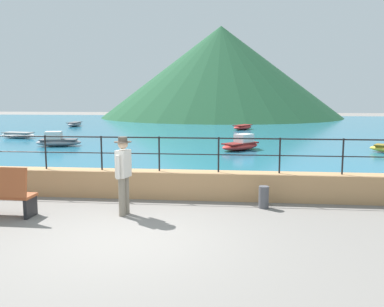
% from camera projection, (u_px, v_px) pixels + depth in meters
% --- Properties ---
extents(ground_plane, '(120.00, 120.00, 0.00)m').
position_uv_depth(ground_plane, '(128.00, 239.00, 7.60)').
color(ground_plane, slate).
extents(promenade_wall, '(20.00, 0.56, 0.70)m').
position_uv_depth(promenade_wall, '(160.00, 184.00, 10.70)').
color(promenade_wall, tan).
rests_on(promenade_wall, ground).
extents(railing, '(18.44, 0.04, 0.90)m').
position_uv_depth(railing, '(159.00, 147.00, 10.57)').
color(railing, black).
rests_on(railing, promenade_wall).
extents(lake_water, '(64.00, 44.32, 0.06)m').
position_uv_depth(lake_water, '(211.00, 129.00, 33.05)').
color(lake_water, '#236B89').
rests_on(lake_water, ground).
extents(hill_main, '(29.63, 29.63, 11.18)m').
position_uv_depth(hill_main, '(221.00, 72.00, 50.96)').
color(hill_main, '#1E4C2D').
rests_on(hill_main, ground).
extents(person_walking, '(0.38, 0.56, 1.75)m').
position_uv_depth(person_walking, '(123.00, 172.00, 9.02)').
color(person_walking, slate).
rests_on(person_walking, ground).
extents(bollard, '(0.24, 0.24, 0.52)m').
position_uv_depth(bollard, '(264.00, 197.00, 9.68)').
color(bollard, '#4C4C51').
rests_on(bollard, ground).
extents(boat_0, '(2.22, 2.30, 0.76)m').
position_uv_depth(boat_0, '(241.00, 144.00, 19.72)').
color(boat_0, red).
rests_on(boat_0, lake_water).
extents(boat_2, '(2.44, 1.37, 0.76)m').
position_uv_depth(boat_2, '(58.00, 141.00, 21.28)').
color(boat_2, gray).
rests_on(boat_2, lake_water).
extents(boat_3, '(0.97, 2.33, 0.36)m').
position_uv_depth(boat_3, '(75.00, 124.00, 35.30)').
color(boat_3, gray).
rests_on(boat_3, lake_water).
extents(boat_4, '(1.93, 2.44, 0.36)m').
position_uv_depth(boat_4, '(243.00, 127.00, 31.84)').
color(boat_4, red).
rests_on(boat_4, lake_water).
extents(boat_5, '(2.43, 1.30, 0.36)m').
position_uv_depth(boat_5, '(18.00, 135.00, 25.39)').
color(boat_5, white).
rests_on(boat_5, lake_water).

